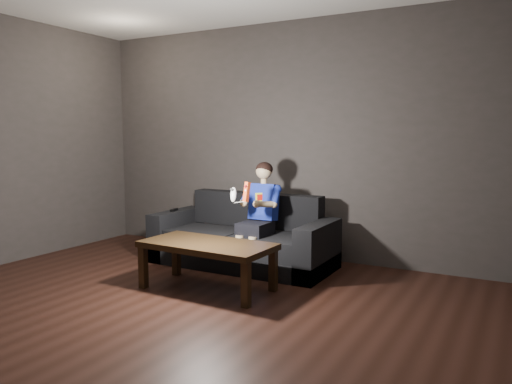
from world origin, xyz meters
The scene contains 8 objects.
floor centered at (0.00, 0.00, 0.00)m, with size 5.00×5.00×0.00m, color black.
back_wall centered at (0.00, 2.50, 1.35)m, with size 5.00×0.04×2.70m, color #393633.
sofa centered at (-0.18, 1.86, 0.25)m, with size 1.97×0.85×0.76m.
child centered at (0.04, 1.81, 0.66)m, with size 0.43×0.53×1.06m.
wii_remote_red centered at (0.13, 1.40, 0.87)m, with size 0.07×0.08×0.20m.
nunchuk_white centered at (-0.03, 1.41, 0.83)m, with size 0.09×0.11×0.16m.
wii_remote_black centered at (-1.07, 1.79, 0.55)m, with size 0.06×0.15×0.03m.
coffee_table centered at (-0.02, 0.94, 0.38)m, with size 1.23×0.65×0.44m.
Camera 1 is at (2.52, -2.76, 1.41)m, focal length 35.00 mm.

